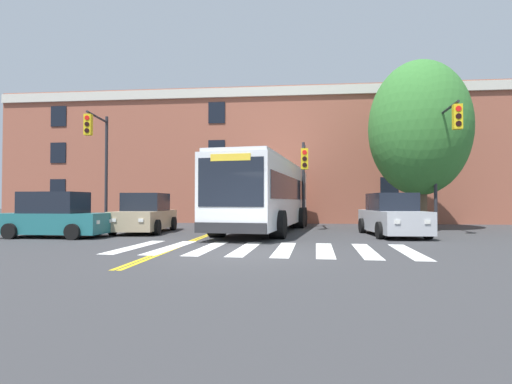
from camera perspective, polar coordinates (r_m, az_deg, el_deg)
ground_plane at (r=11.00m, az=-2.37°, el=-8.82°), size 120.00×120.00×0.00m
crosswalk at (r=12.06m, az=1.30°, el=-8.14°), size 8.89×4.13×0.01m
lane_line_yellow_inner at (r=26.26m, az=-2.60°, el=-4.44°), size 0.12×36.00×0.01m
lane_line_yellow_outer at (r=26.24m, az=-2.25°, el=-4.44°), size 0.12×36.00×0.01m
city_bus at (r=19.12m, az=1.47°, el=-0.33°), size 4.12×11.87×3.31m
car_tan_near_lane at (r=19.05m, az=-15.51°, el=-3.14°), size 2.34×4.70×1.80m
car_silver_far_lane at (r=17.52m, az=18.84°, el=-3.31°), size 2.25×4.78×1.77m
car_black_behind_bus at (r=28.34m, az=4.74°, el=-1.98°), size 2.59×4.92×2.34m
car_teal_cross_street at (r=17.69m, az=-26.81°, el=-3.16°), size 4.17×1.98×1.80m
traffic_light_near_corner at (r=19.90m, az=25.21°, el=6.07°), size 0.48×3.53×5.94m
traffic_light_far_corner at (r=22.00m, az=-21.47°, el=5.51°), size 0.53×2.65×5.98m
traffic_light_overhead at (r=20.68m, az=6.86°, el=3.04°), size 0.34×2.85×4.64m
street_tree_curbside_large at (r=22.41m, az=22.25°, el=8.40°), size 7.11×7.12×8.68m
building_facade at (r=30.45m, az=6.34°, el=4.44°), size 41.29×9.33×8.96m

